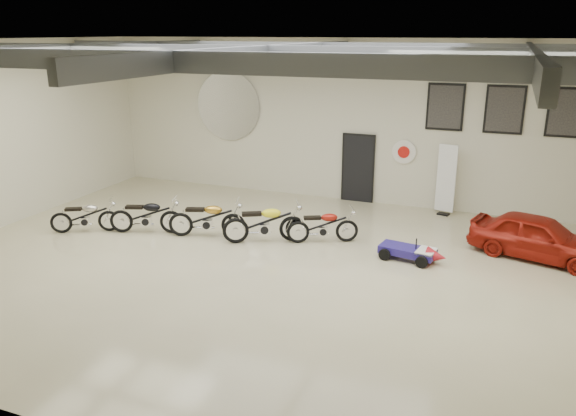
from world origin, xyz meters
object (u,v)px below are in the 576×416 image
at_px(motorcycle_red, 323,225).
at_px(go_kart, 413,249).
at_px(motorcycle_silver, 85,216).
at_px(motorcycle_black, 146,215).
at_px(motorcycle_yellow, 264,222).
at_px(vintage_car, 538,237).
at_px(motorcycle_gold, 207,218).
at_px(banner_stand, 446,182).

bearing_deg(motorcycle_red, go_kart, -34.78).
bearing_deg(motorcycle_silver, motorcycle_black, -9.55).
relative_size(motorcycle_silver, motorcycle_yellow, 0.85).
distance_m(motorcycle_black, motorcycle_yellow, 3.26).
bearing_deg(motorcycle_silver, vintage_car, -16.68).
relative_size(motorcycle_red, go_kart, 1.12).
height_order(motorcycle_gold, motorcycle_yellow, motorcycle_yellow).
bearing_deg(banner_stand, motorcycle_gold, -130.70).
height_order(motorcycle_yellow, go_kart, motorcycle_yellow).
xyz_separation_m(motorcycle_yellow, motorcycle_red, (1.40, 0.53, -0.07)).
bearing_deg(vintage_car, motorcycle_silver, 117.95).
bearing_deg(motorcycle_black, go_kart, -13.74).
bearing_deg(banner_stand, motorcycle_silver, -137.56).
xyz_separation_m(motorcycle_gold, motorcycle_red, (2.96, 0.70, -0.05)).
distance_m(motorcycle_red, vintage_car, 5.15).
bearing_deg(motorcycle_black, motorcycle_yellow, -10.16).
height_order(banner_stand, motorcycle_red, banner_stand).
bearing_deg(motorcycle_yellow, go_kart, -25.63).
bearing_deg(motorcycle_red, motorcycle_gold, 167.51).
height_order(motorcycle_silver, motorcycle_red, motorcycle_red).
relative_size(motorcycle_gold, vintage_car, 0.64).
xyz_separation_m(motorcycle_red, vintage_car, (5.07, 0.89, 0.06)).
xyz_separation_m(motorcycle_silver, vintage_car, (11.25, 2.48, 0.07)).
bearing_deg(motorcycle_yellow, vintage_car, -15.70).
distance_m(go_kart, vintage_car, 3.00).
bearing_deg(motorcycle_silver, banner_stand, 0.72).
relative_size(motorcycle_black, vintage_car, 0.62).
bearing_deg(motorcycle_red, motorcycle_silver, 168.60).
bearing_deg(motorcycle_gold, motorcycle_silver, 176.87).
height_order(motorcycle_black, vintage_car, vintage_car).
bearing_deg(vintage_car, motorcycle_red, 115.43).
distance_m(banner_stand, motorcycle_black, 8.54).
relative_size(motorcycle_silver, motorcycle_red, 0.98).
xyz_separation_m(banner_stand, motorcycle_black, (-7.24, -4.50, -0.51)).
xyz_separation_m(motorcycle_gold, go_kart, (5.32, 0.33, -0.23)).
distance_m(motorcycle_gold, vintage_car, 8.18).
xyz_separation_m(motorcycle_gold, motorcycle_yellow, (1.56, 0.18, 0.02)).
distance_m(motorcycle_silver, motorcycle_red, 6.39).
bearing_deg(go_kart, banner_stand, 95.32).
bearing_deg(go_kart, motorcycle_silver, -162.58).
bearing_deg(motorcycle_gold, motorcycle_yellow, -12.09).
height_order(motorcycle_yellow, vintage_car, motorcycle_yellow).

